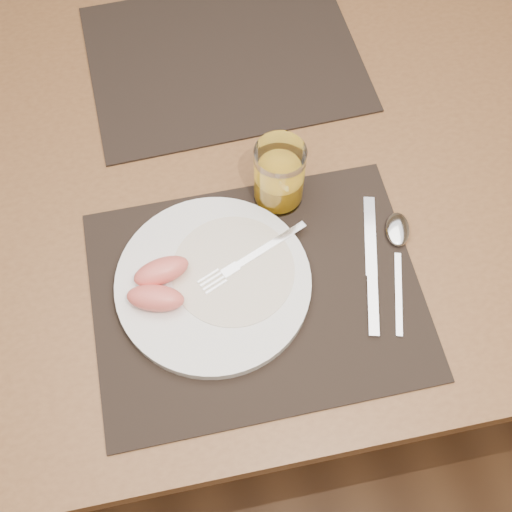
% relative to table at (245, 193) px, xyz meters
% --- Properties ---
extents(ground, '(5.00, 5.00, 0.00)m').
position_rel_table_xyz_m(ground, '(0.00, 0.00, -0.67)').
color(ground, brown).
rests_on(ground, ground).
extents(table, '(1.40, 0.90, 0.75)m').
position_rel_table_xyz_m(table, '(0.00, 0.00, 0.00)').
color(table, brown).
rests_on(table, ground).
extents(placemat_near, '(0.45, 0.35, 0.00)m').
position_rel_table_xyz_m(placemat_near, '(-0.03, -0.22, 0.09)').
color(placemat_near, black).
rests_on(placemat_near, table).
extents(placemat_far, '(0.46, 0.37, 0.00)m').
position_rel_table_xyz_m(placemat_far, '(0.01, 0.22, 0.09)').
color(placemat_far, black).
rests_on(placemat_far, table).
extents(plate, '(0.27, 0.27, 0.02)m').
position_rel_table_xyz_m(plate, '(-0.08, -0.20, 0.10)').
color(plate, white).
rests_on(plate, placemat_near).
extents(plate_dressing, '(0.17, 0.17, 0.00)m').
position_rel_table_xyz_m(plate_dressing, '(-0.05, -0.19, 0.10)').
color(plate_dressing, white).
rests_on(plate_dressing, plate).
extents(fork, '(0.17, 0.09, 0.00)m').
position_rel_table_xyz_m(fork, '(-0.03, -0.18, 0.11)').
color(fork, silver).
rests_on(fork, plate).
extents(knife, '(0.07, 0.22, 0.01)m').
position_rel_table_xyz_m(knife, '(0.14, -0.23, 0.09)').
color(knife, silver).
rests_on(knife, placemat_near).
extents(spoon, '(0.07, 0.19, 0.01)m').
position_rel_table_xyz_m(spoon, '(0.19, -0.18, 0.09)').
color(spoon, silver).
rests_on(spoon, placemat_near).
extents(juice_glass, '(0.07, 0.07, 0.11)m').
position_rel_table_xyz_m(juice_glass, '(0.04, -0.07, 0.14)').
color(juice_glass, white).
rests_on(juice_glass, placemat_near).
extents(grapefruit_wedges, '(0.10, 0.09, 0.03)m').
position_rel_table_xyz_m(grapefruit_wedges, '(-0.15, -0.19, 0.12)').
color(grapefruit_wedges, '#E66D5D').
rests_on(grapefruit_wedges, plate).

